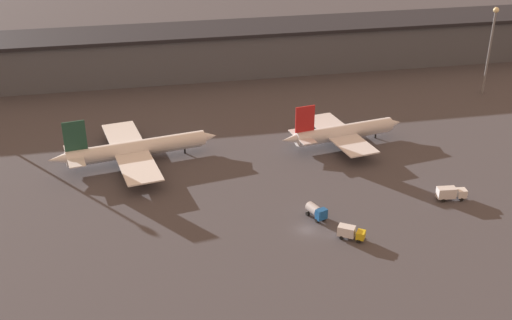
{
  "coord_description": "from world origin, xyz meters",
  "views": [
    {
      "loc": [
        -34.0,
        -111.69,
        75.07
      ],
      "look_at": [
        -6.4,
        23.24,
        6.0
      ],
      "focal_mm": 45.0,
      "sensor_mm": 36.0,
      "label": 1
    }
  ],
  "objects_px": {
    "airplane_1": "(343,132)",
    "service_vehicle_2": "(350,232)",
    "airplane_0": "(135,149)",
    "service_vehicle_0": "(450,193)",
    "service_vehicle_1": "(316,211)"
  },
  "relations": [
    {
      "from": "airplane_1",
      "to": "service_vehicle_1",
      "type": "relative_size",
      "value": 6.43
    },
    {
      "from": "airplane_1",
      "to": "service_vehicle_1",
      "type": "distance_m",
      "value": 39.96
    },
    {
      "from": "airplane_1",
      "to": "service_vehicle_0",
      "type": "relative_size",
      "value": 5.17
    },
    {
      "from": "airplane_0",
      "to": "service_vehicle_0",
      "type": "height_order",
      "value": "airplane_0"
    },
    {
      "from": "service_vehicle_0",
      "to": "airplane_1",
      "type": "bearing_deg",
      "value": 118.8
    },
    {
      "from": "airplane_0",
      "to": "airplane_1",
      "type": "bearing_deg",
      "value": -10.19
    },
    {
      "from": "service_vehicle_2",
      "to": "service_vehicle_0",
      "type": "bearing_deg",
      "value": 54.24
    },
    {
      "from": "service_vehicle_0",
      "to": "service_vehicle_1",
      "type": "xyz_separation_m",
      "value": [
        -32.69,
        -1.43,
        -0.08
      ]
    },
    {
      "from": "airplane_0",
      "to": "service_vehicle_2",
      "type": "distance_m",
      "value": 62.54
    },
    {
      "from": "service_vehicle_1",
      "to": "airplane_1",
      "type": "bearing_deg",
      "value": 131.98
    },
    {
      "from": "service_vehicle_0",
      "to": "service_vehicle_2",
      "type": "relative_size",
      "value": 1.19
    },
    {
      "from": "airplane_0",
      "to": "service_vehicle_1",
      "type": "relative_size",
      "value": 7.72
    },
    {
      "from": "airplane_0",
      "to": "service_vehicle_0",
      "type": "bearing_deg",
      "value": -35.82
    },
    {
      "from": "airplane_1",
      "to": "service_vehicle_2",
      "type": "distance_m",
      "value": 47.1
    },
    {
      "from": "service_vehicle_0",
      "to": "service_vehicle_1",
      "type": "height_order",
      "value": "service_vehicle_0"
    }
  ]
}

